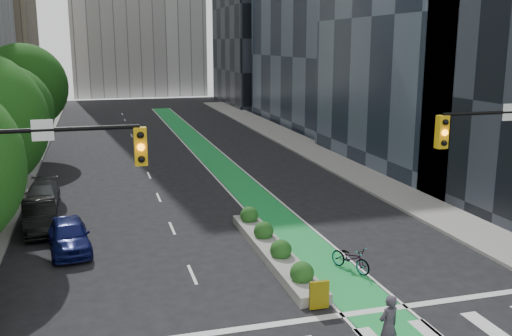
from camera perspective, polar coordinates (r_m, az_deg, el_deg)
sidewalk_left at (r=41.49m, az=-23.68°, el=-1.07°), size 3.60×90.00×0.15m
sidewalk_right at (r=44.69m, az=7.78°, el=0.78°), size 3.60×90.00×0.15m
bike_lane_paint at (r=46.81m, az=-4.64°, el=1.30°), size 2.20×70.00×0.01m
building_dark_end at (r=87.14m, az=1.52°, el=15.72°), size 14.00×18.00×28.00m
tree_midfar at (r=37.65m, az=-23.70°, el=5.19°), size 5.60×5.60×7.76m
tree_far at (r=47.47m, az=-22.22°, el=7.51°), size 6.60×6.60×9.00m
median_planter at (r=24.76m, az=1.74°, el=-8.00°), size 1.20×10.26×1.10m
bicycle at (r=23.56m, az=9.44°, el=-8.89°), size 1.43×2.07×1.03m
cyclist at (r=17.59m, az=13.10°, el=-15.16°), size 0.80×0.63×1.93m
parked_car_left_near at (r=26.56m, az=-18.20°, el=-6.42°), size 2.14×4.37×1.43m
parked_car_left_mid at (r=29.83m, az=-20.84°, el=-4.51°), size 2.11×4.66×1.48m
parked_car_left_far at (r=34.32m, az=-20.59°, el=-2.52°), size 1.80×4.36×1.26m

